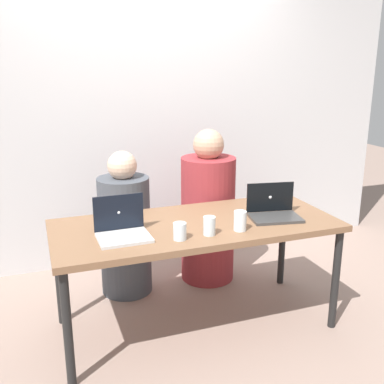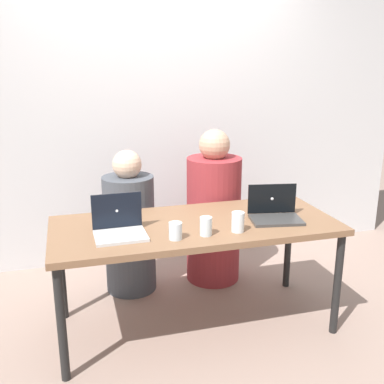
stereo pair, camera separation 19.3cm
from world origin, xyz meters
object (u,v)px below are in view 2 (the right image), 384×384
(laptop_front_left, at_px, (119,227))
(water_glass_center, at_px, (206,227))
(person_on_left, at_px, (130,229))
(laptop_front_right, at_px, (275,212))
(water_glass_left, at_px, (175,232))
(water_glass_right, at_px, (238,223))
(person_on_right, at_px, (214,215))

(laptop_front_left, bearing_deg, water_glass_center, -17.59)
(person_on_left, height_order, laptop_front_right, person_on_left)
(water_glass_left, height_order, water_glass_right, water_glass_right)
(person_on_left, height_order, water_glass_left, person_on_left)
(person_on_left, relative_size, water_glass_right, 9.12)
(person_on_left, xyz_separation_m, laptop_front_right, (0.84, -0.70, 0.29))
(person_on_right, distance_m, water_glass_center, 0.94)
(person_on_right, distance_m, laptop_front_right, 0.76)
(water_glass_left, xyz_separation_m, water_glass_right, (0.38, 0.02, 0.01))
(laptop_front_left, height_order, water_glass_left, laptop_front_left)
(water_glass_center, bearing_deg, person_on_left, 111.24)
(laptop_front_right, distance_m, water_glass_left, 0.71)
(water_glass_center, relative_size, water_glass_right, 0.92)
(laptop_front_right, relative_size, laptop_front_left, 1.17)
(water_glass_left, height_order, water_glass_center, water_glass_center)
(person_on_right, relative_size, water_glass_right, 10.15)
(person_on_left, height_order, water_glass_right, person_on_left)
(person_on_right, xyz_separation_m, laptop_front_right, (0.18, -0.70, 0.23))
(person_on_left, distance_m, laptop_front_left, 0.78)
(person_on_right, xyz_separation_m, water_glass_left, (-0.52, -0.86, 0.23))
(person_on_right, relative_size, laptop_front_left, 4.05)
(laptop_front_left, xyz_separation_m, water_glass_right, (0.68, -0.14, 0.00))
(laptop_front_left, xyz_separation_m, water_glass_left, (0.30, -0.15, -0.01))
(water_glass_left, relative_size, water_glass_center, 0.90)
(person_on_right, relative_size, water_glass_left, 12.28)
(water_glass_right, bearing_deg, water_glass_left, -177.58)
(laptop_front_left, bearing_deg, person_on_right, 39.72)
(person_on_right, bearing_deg, water_glass_left, 59.52)
(laptop_front_right, bearing_deg, water_glass_right, -145.61)
(person_on_left, xyz_separation_m, person_on_right, (0.67, -0.00, 0.06))
(person_on_left, distance_m, water_glass_left, 0.92)
(person_on_left, height_order, laptop_front_left, person_on_left)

